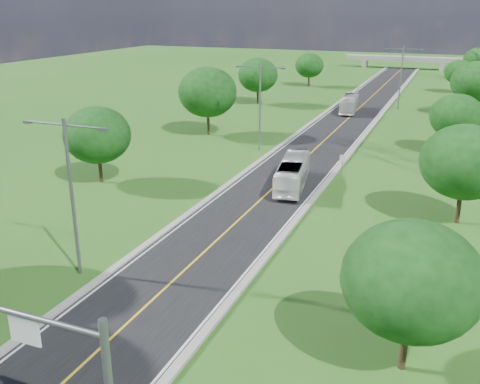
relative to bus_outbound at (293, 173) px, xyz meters
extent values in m
plane|color=#295A19|center=(-1.52, 26.52, -1.41)|extent=(260.00, 260.00, 0.00)
cube|color=black|center=(-1.52, 32.52, -1.38)|extent=(8.00, 150.00, 0.06)
cube|color=gray|center=(-5.77, 32.52, -1.30)|extent=(0.50, 150.00, 0.22)
cube|color=gray|center=(2.73, 32.52, -1.30)|extent=(0.50, 150.00, 0.22)
cube|color=white|center=(1.08, -34.48, 4.59)|extent=(1.25, 0.06, 1.00)
cylinder|color=slate|center=(3.68, 4.52, -0.21)|extent=(0.08, 0.08, 2.40)
cube|color=white|center=(3.68, 4.49, 0.59)|extent=(0.55, 0.04, 0.70)
cube|color=gray|center=(-11.52, 106.52, -0.41)|extent=(1.20, 3.00, 2.00)
cube|color=gray|center=(8.48, 106.52, -0.41)|extent=(1.20, 3.00, 2.00)
cube|color=gray|center=(-1.52, 106.52, 1.19)|extent=(30.00, 3.00, 1.20)
cylinder|color=slate|center=(-7.52, -21.48, 3.59)|extent=(0.22, 0.22, 10.00)
cylinder|color=slate|center=(-8.92, -21.48, 8.19)|extent=(2.80, 0.12, 0.12)
cylinder|color=slate|center=(-6.12, -21.48, 8.19)|extent=(2.80, 0.12, 0.12)
cube|color=slate|center=(-10.22, -21.48, 8.14)|extent=(0.50, 0.25, 0.18)
cube|color=slate|center=(-4.82, -21.48, 8.14)|extent=(0.50, 0.25, 0.18)
cylinder|color=slate|center=(-7.52, 11.52, 3.59)|extent=(0.22, 0.22, 10.00)
cylinder|color=slate|center=(-8.92, 11.52, 8.19)|extent=(2.80, 0.12, 0.12)
cylinder|color=slate|center=(-6.12, 11.52, 8.19)|extent=(2.80, 0.12, 0.12)
cube|color=slate|center=(-10.22, 11.52, 8.14)|extent=(0.50, 0.25, 0.18)
cube|color=slate|center=(-4.82, 11.52, 8.14)|extent=(0.50, 0.25, 0.18)
cylinder|color=slate|center=(4.48, 44.52, 3.59)|extent=(0.22, 0.22, 10.00)
cylinder|color=slate|center=(3.08, 44.52, 8.19)|extent=(2.80, 0.12, 0.12)
cylinder|color=slate|center=(5.88, 44.52, 8.19)|extent=(2.80, 0.12, 0.12)
cube|color=slate|center=(1.78, 44.52, 8.14)|extent=(0.50, 0.25, 0.18)
cube|color=slate|center=(7.18, 44.52, 8.14)|extent=(0.50, 0.25, 0.18)
cylinder|color=black|center=(-17.52, -5.48, -0.06)|extent=(0.36, 0.36, 2.70)
ellipsoid|color=#0F390F|center=(-17.52, -5.48, 3.24)|extent=(6.30, 6.30, 5.36)
cylinder|color=black|center=(-16.52, 16.52, 0.21)|extent=(0.36, 0.36, 3.24)
ellipsoid|color=#0F390F|center=(-16.52, 16.52, 4.17)|extent=(7.56, 7.56, 6.43)
cylinder|color=black|center=(-18.52, 40.52, 0.03)|extent=(0.36, 0.36, 2.88)
ellipsoid|color=#0F390F|center=(-18.52, 40.52, 3.55)|extent=(6.72, 6.72, 5.71)
cylinder|color=black|center=(-16.02, 64.52, -0.15)|extent=(0.36, 0.36, 2.52)
ellipsoid|color=#0F390F|center=(-16.02, 64.52, 2.93)|extent=(5.88, 5.88, 5.00)
cylinder|color=black|center=(12.48, -23.48, -0.06)|extent=(0.36, 0.36, 2.70)
ellipsoid|color=#0F390F|center=(12.48, -23.48, 3.24)|extent=(6.30, 6.30, 5.36)
cylinder|color=black|center=(14.48, -3.48, 0.03)|extent=(0.36, 0.36, 2.88)
ellipsoid|color=#0F390F|center=(14.48, -3.48, 3.55)|extent=(6.72, 6.72, 5.71)
cylinder|color=black|center=(13.48, 18.52, -0.15)|extent=(0.36, 0.36, 2.52)
ellipsoid|color=#0F390F|center=(13.48, 18.52, 2.93)|extent=(5.88, 5.88, 5.00)
cylinder|color=black|center=(15.48, 42.52, 0.12)|extent=(0.36, 0.36, 3.06)
ellipsoid|color=#0F390F|center=(15.48, 42.52, 3.86)|extent=(7.14, 7.14, 6.07)
cylinder|color=black|center=(12.98, 66.52, -0.24)|extent=(0.36, 0.36, 2.34)
ellipsoid|color=#0F390F|center=(12.98, 66.52, 2.62)|extent=(5.46, 5.46, 4.64)
cylinder|color=black|center=(16.48, 86.52, -0.06)|extent=(0.36, 0.36, 2.70)
ellipsoid|color=#0F390F|center=(16.48, 86.52, 3.24)|extent=(6.30, 6.30, 5.36)
imported|color=silver|center=(0.00, 0.00, 0.00)|extent=(3.85, 9.91, 2.69)
imported|color=beige|center=(-2.47, 39.19, -0.03)|extent=(3.15, 9.63, 2.63)
camera|label=1|loc=(13.36, -45.77, 14.72)|focal=40.00mm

